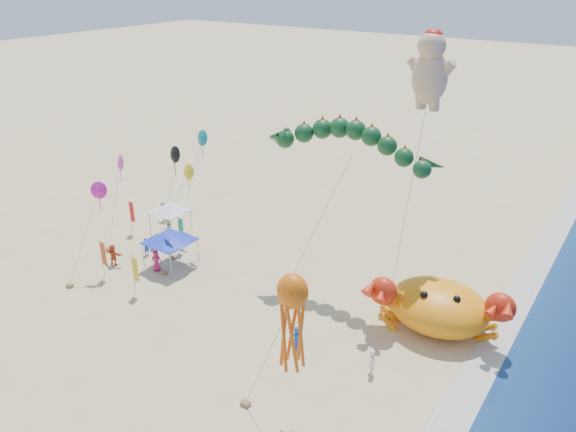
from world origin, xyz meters
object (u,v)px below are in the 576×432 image
object	(u,v)px
dragon_kite	(350,147)
cherub_kite	(430,68)
octopus_kite	(292,315)
canopy_white	(170,209)
canopy_blue	(169,239)
crab_inflatable	(438,306)

from	to	relation	value
dragon_kite	cherub_kite	world-z (taller)	cherub_kite
dragon_kite	octopus_kite	xyz separation A→B (m)	(4.51, -13.80, -4.15)
dragon_kite	canopy_white	size ratio (longest dim) A/B	4.02
canopy_blue	canopy_white	world-z (taller)	same
octopus_kite	canopy_white	world-z (taller)	octopus_kite
canopy_white	crab_inflatable	bearing A→B (deg)	-0.89
cherub_kite	canopy_blue	xyz separation A→B (m)	(-16.28, -9.63, -13.36)
canopy_blue	crab_inflatable	bearing A→B (deg)	10.48
cherub_kite	canopy_white	bearing A→B (deg)	-165.10
octopus_kite	canopy_blue	xyz separation A→B (m)	(-17.17, 8.33, -4.13)
crab_inflatable	cherub_kite	xyz separation A→B (m)	(-4.29, 5.83, 14.06)
canopy_blue	octopus_kite	bearing A→B (deg)	-25.89
crab_inflatable	dragon_kite	size ratio (longest dim) A/B	0.73
crab_inflatable	octopus_kite	xyz separation A→B (m)	(-3.40, -12.13, 4.83)
dragon_kite	canopy_white	distance (m)	18.81
crab_inflatable	dragon_kite	distance (m)	12.08
crab_inflatable	dragon_kite	world-z (taller)	dragon_kite
cherub_kite	canopy_white	size ratio (longest dim) A/B	5.98
cherub_kite	canopy_blue	world-z (taller)	cherub_kite
dragon_kite	octopus_kite	distance (m)	15.10
octopus_kite	cherub_kite	bearing A→B (deg)	92.84
crab_inflatable	canopy_white	xyz separation A→B (m)	(-24.75, 0.38, 0.70)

